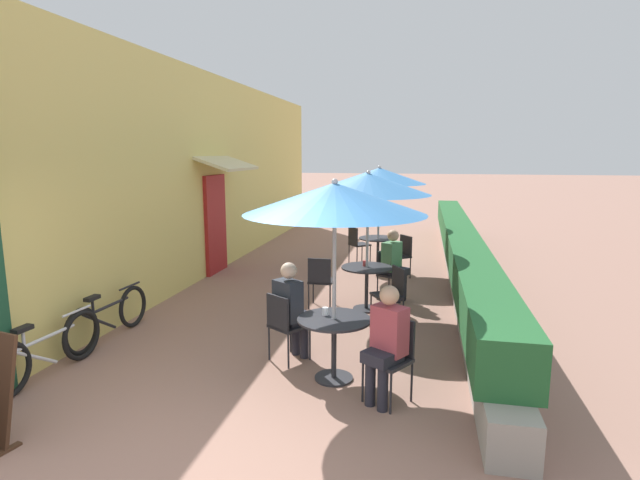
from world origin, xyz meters
The scene contains 23 objects.
ground_plane centered at (0.00, 0.00, 0.00)m, with size 120.00×120.00×0.00m, color #936B5B.
cafe_facade_wall centered at (-2.54, 7.06, 2.09)m, with size 0.98×14.40×4.20m.
planter_hedge centered at (2.75, 7.10, 0.54)m, with size 0.60×13.40×1.01m.
patio_table_near centered at (1.03, 1.85, 0.54)m, with size 0.83×0.83×0.72m.
patio_umbrella_near centered at (1.03, 1.85, 2.07)m, with size 2.00×2.00×2.29m.
cafe_chair_near_left centered at (1.71, 1.50, 0.52)m, with size 0.55×0.55×0.87m.
seated_patron_near_left centered at (1.64, 1.41, 0.69)m, with size 0.49×0.51×1.25m.
cafe_chair_near_right centered at (0.35, 2.20, 0.52)m, with size 0.55×0.55×0.87m.
seated_patron_near_right centered at (0.41, 2.29, 0.69)m, with size 0.49×0.51×1.25m.
coffee_cup_near centered at (0.91, 1.95, 0.77)m, with size 0.07×0.07×0.09m.
patio_table_mid centered at (1.10, 4.50, 0.54)m, with size 0.83×0.83×0.72m.
patio_umbrella_mid centered at (1.10, 4.50, 2.07)m, with size 2.00×2.00×2.29m.
cafe_chair_mid_left centered at (1.41, 5.19, 0.52)m, with size 0.55×0.55×0.87m.
seated_patron_mid_left centered at (1.50, 5.14, 0.69)m, with size 0.51×0.48×1.25m.
cafe_chair_mid_right centered at (0.34, 4.42, 0.52)m, with size 0.40×0.40×0.87m.
cafe_chair_mid_back centered at (1.55, 3.88, 0.52)m, with size 0.55×0.55×0.87m.
coffee_cup_mid centered at (1.06, 4.55, 0.77)m, with size 0.07×0.07×0.09m.
patio_table_far centered at (1.02, 7.37, 0.54)m, with size 0.83×0.83×0.72m.
patio_umbrella_far centered at (1.02, 7.37, 2.07)m, with size 2.00×2.00×2.29m.
cafe_chair_far_left centered at (0.48, 7.91, 0.52)m, with size 0.56×0.56×0.87m.
cafe_chair_far_right centered at (1.56, 6.83, 0.52)m, with size 0.56×0.56×0.87m.
bicycle_leaning centered at (-2.20, 1.21, 0.33)m, with size 0.18×1.71×0.71m.
bicycle_second centered at (-2.24, 2.42, 0.33)m, with size 0.14×1.70×0.70m.
Camera 1 is at (1.97, -3.44, 2.56)m, focal length 28.00 mm.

